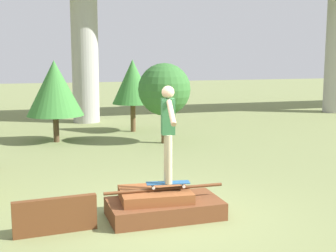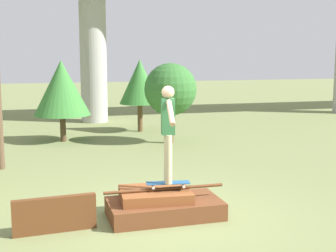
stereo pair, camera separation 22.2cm
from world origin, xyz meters
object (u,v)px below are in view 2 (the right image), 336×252
tree_behind_left (62,88)px  tree_mid_back (140,82)px  skateboard (168,183)px  skater (168,127)px  tree_behind_right (170,90)px

tree_behind_left → tree_mid_back: bearing=25.2°
skateboard → tree_behind_left: 8.05m
skateboard → skater: skater is taller
tree_behind_left → tree_mid_back: size_ratio=1.00×
skater → tree_behind_left: size_ratio=0.64×
skater → tree_behind_left: tree_behind_left is taller
tree_behind_right → skateboard: bearing=-105.2°
tree_behind_left → tree_behind_right: (3.32, -1.18, -0.03)m
tree_behind_right → tree_behind_left: bearing=160.5°
tree_behind_right → tree_mid_back: 2.56m
skater → tree_behind_left: bearing=101.0°
tree_mid_back → tree_behind_right: bearing=-78.9°
tree_behind_left → tree_mid_back: tree_mid_back is taller
skateboard → skater: 1.00m
tree_behind_left → tree_mid_back: (2.83, 1.33, 0.08)m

